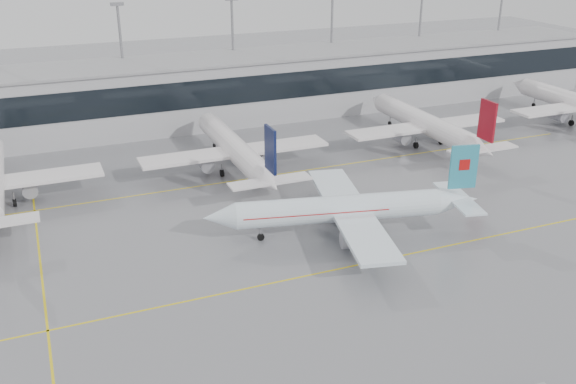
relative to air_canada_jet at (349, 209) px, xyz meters
name	(u,v)px	position (x,y,z in m)	size (l,w,h in m)	color
ground	(328,271)	(-6.34, -7.61, -3.45)	(320.00, 320.00, 0.00)	slate
taxi_line_main	(328,271)	(-6.34, -7.61, -3.44)	(120.00, 0.25, 0.01)	yellow
taxi_line_north	(243,179)	(-6.34, 22.39, -3.44)	(120.00, 0.25, 0.01)	yellow
taxi_line_cross	(40,260)	(-36.34, 7.39, -3.44)	(0.25, 60.00, 0.01)	yellow
terminal	(189,93)	(-6.34, 54.39, 2.55)	(180.00, 15.00, 12.00)	#A7A6AA
terminal_glass	(199,94)	(-6.34, 46.84, 4.05)	(180.00, 0.20, 5.00)	black
terminal_roof	(187,61)	(-6.34, 54.39, 8.75)	(182.00, 16.00, 0.40)	gray
light_masts	(179,49)	(-6.34, 60.39, 9.90)	(156.40, 1.00, 22.60)	gray
air_canada_jet	(349,209)	(0.00, 0.00, 0.00)	(35.00, 28.06, 10.92)	white
parked_jet_c	(235,149)	(-6.34, 26.08, 0.27)	(29.64, 36.96, 11.72)	white
parked_jet_d	(426,124)	(28.66, 26.08, 0.27)	(29.64, 36.96, 11.72)	white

